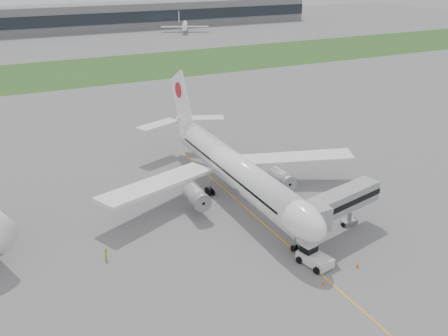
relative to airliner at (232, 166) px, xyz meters
name	(u,v)px	position (x,y,z in m)	size (l,w,h in m)	color
ground	(245,207)	(0.00, -4.87, -5.66)	(600.00, 600.00, 0.00)	slate
apron_markings	(259,220)	(0.00, -9.87, -5.66)	(70.00, 70.00, 0.04)	#FFA016
grass_strip	(90,71)	(0.00, 115.13, -5.65)	(600.00, 50.00, 0.02)	#305A21
terminal_building	(45,19)	(0.00, 225.00, 1.34)	(320.00, 22.30, 14.00)	slate
airliner	(232,166)	(0.00, 0.00, 0.00)	(48.13, 53.95, 17.88)	white
pushback_tug	(313,256)	(0.51, -23.59, -4.55)	(4.01, 5.18, 2.41)	silver
jet_bridge	(339,203)	(8.16, -18.67, -0.46)	(14.95, 7.39, 7.03)	#ADADB0
safety_cone_left	(323,283)	(-1.16, -28.21, -5.37)	(0.43, 0.43, 0.59)	#F8560D
safety_cone_right	(358,266)	(5.31, -27.10, -5.36)	(0.44, 0.44, 0.60)	#F8560D
ground_crew_near	(317,262)	(0.50, -24.59, -4.87)	(0.58, 0.38, 1.58)	#EAFF2A
ground_crew_far	(107,254)	(-24.45, -10.26, -4.79)	(0.84, 0.66, 1.74)	#D9F929
distant_aircraft_right	(185,32)	(69.37, 194.21, -5.66)	(26.25, 23.16, 10.04)	white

